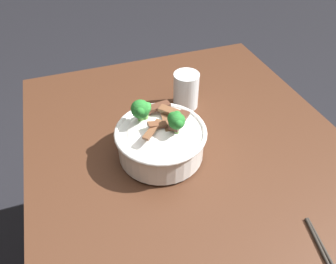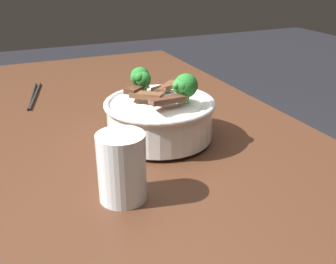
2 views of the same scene
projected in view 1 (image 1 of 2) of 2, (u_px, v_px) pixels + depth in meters
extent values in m
cube|color=#472819|center=(214.00, 198.00, 0.77)|extent=(1.31, 0.86, 0.06)
cube|color=#472819|center=(73.00, 174.00, 1.38)|extent=(0.07, 0.07, 0.78)
cube|color=#472819|center=(221.00, 137.00, 1.55)|extent=(0.07, 0.07, 0.78)
cylinder|color=white|center=(161.00, 154.00, 0.84)|extent=(0.11, 0.11, 0.01)
cylinder|color=white|center=(161.00, 142.00, 0.81)|extent=(0.22, 0.22, 0.07)
torus|color=white|center=(161.00, 132.00, 0.79)|extent=(0.23, 0.23, 0.01)
ellipsoid|color=white|center=(161.00, 136.00, 0.80)|extent=(0.19, 0.19, 0.07)
cube|color=brown|center=(172.00, 112.00, 0.79)|extent=(0.06, 0.06, 0.01)
cube|color=#563323|center=(179.00, 121.00, 0.76)|extent=(0.07, 0.07, 0.01)
cube|color=brown|center=(157.00, 125.00, 0.76)|extent=(0.02, 0.05, 0.02)
cube|color=brown|center=(153.00, 129.00, 0.75)|extent=(0.06, 0.06, 0.01)
cube|color=brown|center=(166.00, 123.00, 0.78)|extent=(0.07, 0.03, 0.02)
cube|color=#563323|center=(156.00, 107.00, 0.81)|extent=(0.03, 0.07, 0.01)
cylinder|color=#6BA84C|center=(141.00, 117.00, 0.80)|extent=(0.01, 0.01, 0.02)
sphere|color=#237028|center=(140.00, 109.00, 0.78)|extent=(0.05, 0.05, 0.05)
sphere|color=#237028|center=(140.00, 112.00, 0.76)|extent=(0.02, 0.02, 0.02)
sphere|color=#237028|center=(143.00, 105.00, 0.78)|extent=(0.02, 0.02, 0.02)
cylinder|color=#6BA84C|center=(146.00, 115.00, 0.80)|extent=(0.01, 0.01, 0.03)
sphere|color=#2D8433|center=(145.00, 108.00, 0.78)|extent=(0.03, 0.03, 0.03)
sphere|color=#2D8433|center=(147.00, 109.00, 0.77)|extent=(0.01, 0.01, 0.01)
sphere|color=#2D8433|center=(148.00, 105.00, 0.78)|extent=(0.01, 0.01, 0.01)
cylinder|color=#5B9947|center=(176.00, 130.00, 0.75)|extent=(0.01, 0.01, 0.03)
sphere|color=#237028|center=(177.00, 121.00, 0.74)|extent=(0.04, 0.04, 0.04)
sphere|color=#237028|center=(178.00, 124.00, 0.72)|extent=(0.02, 0.02, 0.02)
sphere|color=#237028|center=(180.00, 119.00, 0.74)|extent=(0.02, 0.02, 0.02)
cylinder|color=#6BA84C|center=(174.00, 126.00, 0.76)|extent=(0.01, 0.01, 0.03)
sphere|color=#237028|center=(174.00, 118.00, 0.75)|extent=(0.03, 0.03, 0.03)
sphere|color=#237028|center=(177.00, 119.00, 0.74)|extent=(0.02, 0.02, 0.02)
sphere|color=#237028|center=(177.00, 115.00, 0.75)|extent=(0.02, 0.02, 0.02)
cylinder|color=white|center=(185.00, 104.00, 1.00)|extent=(0.07, 0.07, 0.00)
cylinder|color=white|center=(186.00, 90.00, 0.96)|extent=(0.08, 0.08, 0.11)
cylinder|color=olive|center=(186.00, 95.00, 0.98)|extent=(0.07, 0.07, 0.07)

